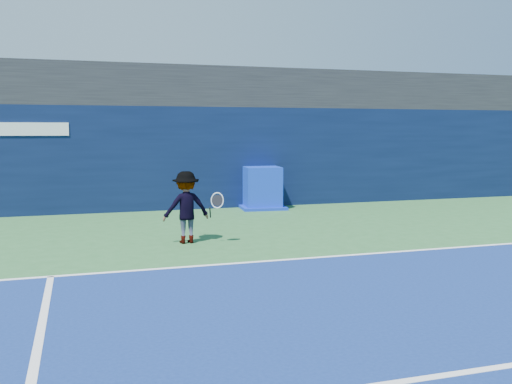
{
  "coord_description": "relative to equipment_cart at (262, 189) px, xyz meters",
  "views": [
    {
      "loc": [
        -4.51,
        -6.42,
        2.33
      ],
      "look_at": [
        -0.9,
        5.2,
        1.0
      ],
      "focal_mm": 40.0,
      "sensor_mm": 36.0,
      "label": 1
    }
  ],
  "objects": [
    {
      "name": "ground",
      "position": [
        -0.66,
        -9.63,
        -0.57
      ],
      "size": [
        80.0,
        80.0,
        0.0
      ],
      "primitive_type": "plane",
      "color": "#2C6331",
      "rests_on": "ground"
    },
    {
      "name": "baseline",
      "position": [
        -0.66,
        -6.63,
        -0.56
      ],
      "size": [
        24.0,
        0.1,
        0.01
      ],
      "primitive_type": "cube",
      "color": "white",
      "rests_on": "ground"
    },
    {
      "name": "stadium_band",
      "position": [
        -0.66,
        1.87,
        3.03
      ],
      "size": [
        36.0,
        3.0,
        1.2
      ],
      "primitive_type": "cube",
      "color": "black",
      "rests_on": "back_wall_assembly"
    },
    {
      "name": "back_wall_assembly",
      "position": [
        -0.67,
        0.87,
        0.93
      ],
      "size": [
        36.0,
        1.03,
        3.0
      ],
      "color": "#091433",
      "rests_on": "ground"
    },
    {
      "name": "equipment_cart",
      "position": [
        0.0,
        0.0,
        0.0
      ],
      "size": [
        1.4,
        1.4,
        1.24
      ],
      "color": "#0D2EBD",
      "rests_on": "ground"
    },
    {
      "name": "tennis_player",
      "position": [
        -3.1,
        -4.52,
        0.18
      ],
      "size": [
        1.22,
        0.68,
        1.49
      ],
      "color": "white",
      "rests_on": "ground"
    },
    {
      "name": "tennis_ball",
      "position": [
        -3.07,
        -4.13,
        0.54
      ],
      "size": [
        0.07,
        0.07,
        0.07
      ],
      "color": "#CCEB1A",
      "rests_on": "ground"
    }
  ]
}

